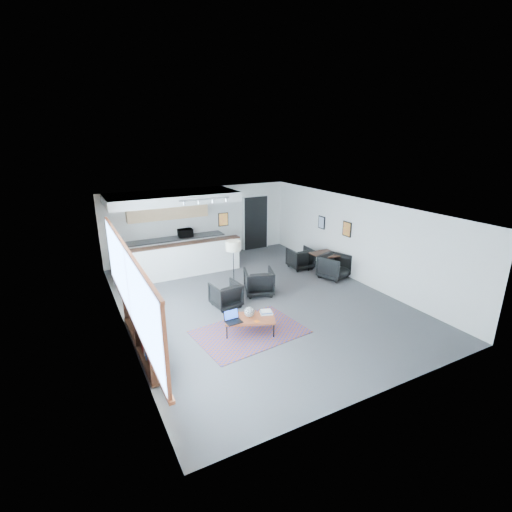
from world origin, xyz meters
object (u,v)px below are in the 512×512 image
laptop (232,318)px  dining_chair_far (300,259)px  dining_table (324,255)px  dining_chair_near (334,267)px  microwave (185,232)px  coffee_table (250,319)px  ceramic_pot (249,312)px  armchair_left (226,293)px  book_stack (266,312)px  armchair_right (259,281)px  floor_lamp (233,248)px

laptop → dining_chair_far: (3.95, 3.06, -0.12)m
dining_table → dining_chair_near: size_ratio=1.14×
microwave → laptop: bearing=-95.7°
coffee_table → dining_table: bearing=54.5°
ceramic_pot → dining_chair_far: size_ratio=0.36×
laptop → dining_table: 4.96m
dining_chair_near → microwave: (-3.68, 3.82, 0.74)m
armchair_left → laptop: bearing=66.4°
coffee_table → microwave: bearing=110.9°
book_stack → microwave: bearing=91.5°
laptop → armchair_left: size_ratio=0.51×
laptop → ceramic_pot: 0.44m
dining_table → dining_chair_far: (-0.43, 0.75, -0.28)m
dining_table → microwave: bearing=138.2°
laptop → microwave: microwave is taller
ceramic_pot → armchair_right: bearing=55.9°
dining_chair_far → book_stack: bearing=48.1°
armchair_left → floor_lamp: bearing=-131.3°
coffee_table → dining_chair_near: dining_chair_near is taller
coffee_table → armchair_left: size_ratio=1.78×
coffee_table → armchair_right: size_ratio=1.60×
coffee_table → armchair_left: armchair_left is taller
dining_chair_far → laptop: bearing=40.9°
laptop → book_stack: bearing=-4.8°
coffee_table → microwave: 5.70m
ceramic_pot → armchair_left: size_ratio=0.33×
coffee_table → armchair_right: armchair_right is taller
dining_chair_near → dining_chair_far: dining_chair_near is taller
floor_lamp → armchair_left: bearing=-125.6°
book_stack → dining_table: dining_table is taller
dining_table → microwave: size_ratio=1.63×
laptop → floor_lamp: size_ratio=0.25×
microwave → coffee_table: bearing=-91.4°
armchair_right → microwave: microwave is taller
coffee_table → ceramic_pot: size_ratio=5.45×
dining_table → dining_chair_far: size_ratio=1.24×
dining_table → dining_chair_near: dining_chair_near is taller
armchair_right → dining_chair_far: bearing=-133.1°
ceramic_pot → coffee_table: bearing=-109.2°
dining_table → coffee_table: bearing=-149.4°
laptop → armchair_right: (1.66, 1.81, -0.04)m
laptop → armchair_left: armchair_left is taller
microwave → ceramic_pot: bearing=-91.2°
book_stack → microwave: size_ratio=0.69×
ceramic_pot → armchair_right: (1.22, 1.79, -0.09)m
armchair_right → dining_table: (2.73, 0.50, 0.21)m
book_stack → floor_lamp: (0.28, 2.45, 0.90)m
armchair_left → dining_chair_near: armchair_left is taller
armchair_right → dining_table: size_ratio=0.99×
ceramic_pot → dining_table: size_ratio=0.29×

